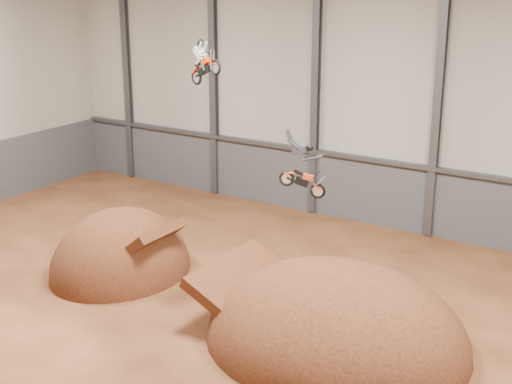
# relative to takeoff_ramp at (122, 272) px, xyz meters

# --- Properties ---
(floor) EXTENTS (40.00, 40.00, 0.00)m
(floor) POSITION_rel_takeoff_ramp_xyz_m (6.72, -2.95, 0.00)
(floor) COLOR #4B2514
(floor) RESTS_ON ground
(back_wall) EXTENTS (40.00, 0.10, 14.00)m
(back_wall) POSITION_rel_takeoff_ramp_xyz_m (6.72, 12.05, 7.00)
(back_wall) COLOR #AFA99B
(back_wall) RESTS_ON ground
(lower_band_back) EXTENTS (39.80, 0.18, 3.50)m
(lower_band_back) POSITION_rel_takeoff_ramp_xyz_m (6.72, 11.95, 1.75)
(lower_band_back) COLOR #4A4C51
(lower_band_back) RESTS_ON ground
(steel_rail) EXTENTS (39.80, 0.35, 0.20)m
(steel_rail) POSITION_rel_takeoff_ramp_xyz_m (6.72, 11.80, 3.55)
(steel_rail) COLOR #47494F
(steel_rail) RESTS_ON lower_band_back
(steel_column_0) EXTENTS (0.40, 0.36, 13.90)m
(steel_column_0) POSITION_rel_takeoff_ramp_xyz_m (-9.95, 11.85, 7.00)
(steel_column_0) COLOR #47494F
(steel_column_0) RESTS_ON ground
(steel_column_1) EXTENTS (0.40, 0.36, 13.90)m
(steel_column_1) POSITION_rel_takeoff_ramp_xyz_m (-3.28, 11.85, 7.00)
(steel_column_1) COLOR #47494F
(steel_column_1) RESTS_ON ground
(steel_column_2) EXTENTS (0.40, 0.36, 13.90)m
(steel_column_2) POSITION_rel_takeoff_ramp_xyz_m (3.38, 11.85, 7.00)
(steel_column_2) COLOR #47494F
(steel_column_2) RESTS_ON ground
(steel_column_3) EXTENTS (0.40, 0.36, 13.90)m
(steel_column_3) POSITION_rel_takeoff_ramp_xyz_m (10.05, 11.85, 7.00)
(steel_column_3) COLOR #47494F
(steel_column_3) RESTS_ON ground
(takeoff_ramp) EXTENTS (5.84, 6.74, 5.84)m
(takeoff_ramp) POSITION_rel_takeoff_ramp_xyz_m (0.00, 0.00, 0.00)
(takeoff_ramp) COLOR #3A1A0E
(takeoff_ramp) RESTS_ON ground
(landing_ramp) EXTENTS (9.83, 8.70, 5.67)m
(landing_ramp) POSITION_rel_takeoff_ramp_xyz_m (10.94, -0.51, 0.00)
(landing_ramp) COLOR #3A1A0E
(landing_ramp) RESTS_ON ground
(fmx_rider_a) EXTENTS (2.70, 1.42, 2.49)m
(fmx_rider_a) POSITION_rel_takeoff_ramp_xyz_m (3.29, 2.38, 9.52)
(fmx_rider_a) COLOR red
(fmx_rider_b) EXTENTS (3.24, 1.51, 2.90)m
(fmx_rider_b) POSITION_rel_takeoff_ramp_xyz_m (7.80, 2.29, 5.62)
(fmx_rider_b) COLOR #BE3A1E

